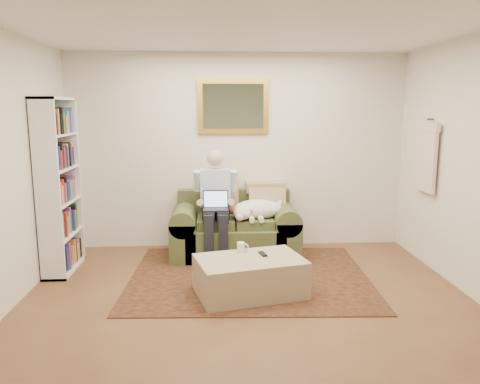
{
  "coord_description": "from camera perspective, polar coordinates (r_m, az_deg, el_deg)",
  "views": [
    {
      "loc": [
        -0.32,
        -3.78,
        1.89
      ],
      "look_at": [
        -0.03,
        1.38,
        0.95
      ],
      "focal_mm": 35.0,
      "sensor_mm": 36.0,
      "label": 1
    }
  ],
  "objects": [
    {
      "name": "laptop",
      "position": [
        5.75,
        -2.98,
        -1.52
      ],
      "size": [
        0.31,
        0.25,
        0.23
      ],
      "color": "black",
      "rests_on": "seated_man"
    },
    {
      "name": "tv_remote",
      "position": [
        4.88,
        2.79,
        -7.55
      ],
      "size": [
        0.08,
        0.16,
        0.02
      ],
      "primitive_type": "cube",
      "rotation": [
        0.0,
        0.0,
        0.23
      ],
      "color": "black",
      "rests_on": "ottoman"
    },
    {
      "name": "coffee_mug",
      "position": [
        4.97,
        0.12,
        -6.73
      ],
      "size": [
        0.08,
        0.08,
        0.1
      ],
      "primitive_type": "cylinder",
      "color": "white",
      "rests_on": "ottoman"
    },
    {
      "name": "sleeping_dog",
      "position": [
        5.92,
        2.19,
        -2.1
      ],
      "size": [
        0.67,
        0.42,
        0.25
      ],
      "primitive_type": null,
      "color": "white",
      "rests_on": "sofa"
    },
    {
      "name": "ottoman",
      "position": [
        4.83,
        1.22,
        -10.25
      ],
      "size": [
        1.19,
        0.91,
        0.38
      ],
      "primitive_type": "cube",
      "rotation": [
        0.0,
        0.0,
        0.25
      ],
      "color": "tan",
      "rests_on": "room_shell"
    },
    {
      "name": "hanging_shirt",
      "position": [
        5.96,
        21.77,
        4.38
      ],
      "size": [
        0.06,
        0.52,
        0.9
      ],
      "primitive_type": null,
      "color": "beige",
      "rests_on": "room_shell"
    },
    {
      "name": "seated_man",
      "position": [
        5.82,
        -2.98,
        -1.71
      ],
      "size": [
        0.53,
        0.76,
        1.36
      ],
      "primitive_type": null,
      "color": "#8CB8D8",
      "rests_on": "sofa"
    },
    {
      "name": "bookshelf",
      "position": [
        5.74,
        -21.24,
        0.68
      ],
      "size": [
        0.28,
        0.8,
        2.0
      ],
      "primitive_type": null,
      "color": "white",
      "rests_on": "room_shell"
    },
    {
      "name": "wall_mirror",
      "position": [
        6.26,
        -0.85,
        10.4
      ],
      "size": [
        0.94,
        0.04,
        0.72
      ],
      "color": "gold",
      "rests_on": "room_shell"
    },
    {
      "name": "room_shell",
      "position": [
        4.19,
        1.19,
        2.22
      ],
      "size": [
        4.51,
        5.0,
        2.61
      ],
      "color": "brown",
      "rests_on": "ground"
    },
    {
      "name": "rug",
      "position": [
        5.38,
        1.13,
        -10.21
      ],
      "size": [
        2.74,
        2.23,
        0.01
      ],
      "primitive_type": "cube",
      "rotation": [
        0.0,
        0.0,
        -0.04
      ],
      "color": "black",
      "rests_on": "room_shell"
    },
    {
      "name": "sofa",
      "position": [
        6.06,
        -0.65,
        -5.1
      ],
      "size": [
        1.62,
        0.82,
        0.97
      ],
      "color": "#44522B",
      "rests_on": "room_shell"
    }
  ]
}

